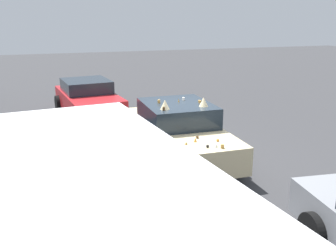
# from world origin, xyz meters

# --- Properties ---
(ground_plane) EXTENTS (60.00, 60.00, 0.00)m
(ground_plane) POSITION_xyz_m (0.00, 0.00, 0.00)
(ground_plane) COLOR #38383A
(art_car_decorated) EXTENTS (4.40, 2.11, 1.68)m
(art_car_decorated) POSITION_xyz_m (0.03, -0.00, 0.72)
(art_car_decorated) COLOR beige
(art_car_decorated) RESTS_ON ground
(parked_van_behind_right) EXTENTS (5.39, 2.76, 2.15)m
(parked_van_behind_right) POSITION_xyz_m (-5.08, 2.72, 1.21)
(parked_van_behind_right) COLOR silver
(parked_van_behind_right) RESTS_ON ground
(parked_sedan_far_left) EXTENTS (4.11, 2.36, 1.32)m
(parked_sedan_far_left) POSITION_xyz_m (5.19, 1.71, 0.67)
(parked_sedan_far_left) COLOR red
(parked_sedan_far_left) RESTS_ON ground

